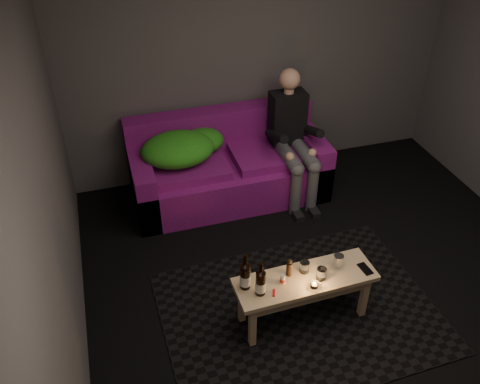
# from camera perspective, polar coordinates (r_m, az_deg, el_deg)

# --- Properties ---
(floor) EXTENTS (4.50, 4.50, 0.00)m
(floor) POSITION_cam_1_polar(r_m,az_deg,el_deg) (4.23, 11.97, -12.79)
(floor) COLOR black
(floor) RESTS_ON ground
(room) EXTENTS (4.50, 4.50, 4.50)m
(room) POSITION_cam_1_polar(r_m,az_deg,el_deg) (3.57, 11.83, 10.61)
(room) COLOR silver
(room) RESTS_ON ground
(rug) EXTENTS (2.16, 1.59, 0.01)m
(rug) POSITION_cam_1_polar(r_m,az_deg,el_deg) (4.15, 6.65, -13.20)
(rug) COLOR black
(rug) RESTS_ON floor
(sofa) EXTENTS (1.92, 0.86, 0.83)m
(sofa) POSITION_cam_1_polar(r_m,az_deg,el_deg) (5.16, -1.43, 2.72)
(sofa) COLOR #680D5E
(sofa) RESTS_ON floor
(green_blanket) EXTENTS (0.85, 0.58, 0.29)m
(green_blanket) POSITION_cam_1_polar(r_m,az_deg,el_deg) (4.90, -6.56, 4.98)
(green_blanket) COLOR #247E16
(green_blanket) RESTS_ON sofa
(person) EXTENTS (0.35, 0.80, 1.28)m
(person) POSITION_cam_1_polar(r_m,az_deg,el_deg) (5.02, 5.92, 6.39)
(person) COLOR black
(person) RESTS_ON sofa
(coffee_table) EXTENTS (1.07, 0.36, 0.43)m
(coffee_table) POSITION_cam_1_polar(r_m,az_deg,el_deg) (3.86, 7.29, -10.32)
(coffee_table) COLOR tan
(coffee_table) RESTS_ON rug
(beer_bottle_a) EXTENTS (0.08, 0.08, 0.31)m
(beer_bottle_a) POSITION_cam_1_polar(r_m,az_deg,el_deg) (3.63, 0.59, -9.36)
(beer_bottle_a) COLOR black
(beer_bottle_a) RESTS_ON coffee_table
(beer_bottle_b) EXTENTS (0.07, 0.07, 0.29)m
(beer_bottle_b) POSITION_cam_1_polar(r_m,az_deg,el_deg) (3.59, 2.32, -10.10)
(beer_bottle_b) COLOR black
(beer_bottle_b) RESTS_ON coffee_table
(salt_shaker) EXTENTS (0.04, 0.04, 0.08)m
(salt_shaker) POSITION_cam_1_polar(r_m,az_deg,el_deg) (3.72, 4.81, -9.69)
(salt_shaker) COLOR silver
(salt_shaker) RESTS_ON coffee_table
(pepper_mill) EXTENTS (0.05, 0.05, 0.12)m
(pepper_mill) POSITION_cam_1_polar(r_m,az_deg,el_deg) (3.77, 5.53, -8.61)
(pepper_mill) COLOR black
(pepper_mill) RESTS_ON coffee_table
(tumbler_back) EXTENTS (0.08, 0.08, 0.09)m
(tumbler_back) POSITION_cam_1_polar(r_m,az_deg,el_deg) (3.82, 7.23, -8.33)
(tumbler_back) COLOR white
(tumbler_back) RESTS_ON coffee_table
(tealight) EXTENTS (0.06, 0.06, 0.04)m
(tealight) POSITION_cam_1_polar(r_m,az_deg,el_deg) (3.73, 8.34, -10.27)
(tealight) COLOR white
(tealight) RESTS_ON coffee_table
(tumbler_front) EXTENTS (0.08, 0.08, 0.09)m
(tumbler_front) POSITION_cam_1_polar(r_m,az_deg,el_deg) (3.78, 9.12, -9.04)
(tumbler_front) COLOR white
(tumbler_front) RESTS_ON coffee_table
(steel_cup) EXTENTS (0.09, 0.09, 0.10)m
(steel_cup) POSITION_cam_1_polar(r_m,az_deg,el_deg) (3.90, 10.98, -7.59)
(steel_cup) COLOR #B9BAC0
(steel_cup) RESTS_ON coffee_table
(smartphone) EXTENTS (0.08, 0.14, 0.01)m
(smartphone) POSITION_cam_1_polar(r_m,az_deg,el_deg) (3.94, 13.88, -8.38)
(smartphone) COLOR black
(smartphone) RESTS_ON coffee_table
(red_lighter) EXTENTS (0.04, 0.07, 0.01)m
(red_lighter) POSITION_cam_1_polar(r_m,az_deg,el_deg) (3.67, 3.82, -11.23)
(red_lighter) COLOR red
(red_lighter) RESTS_ON coffee_table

